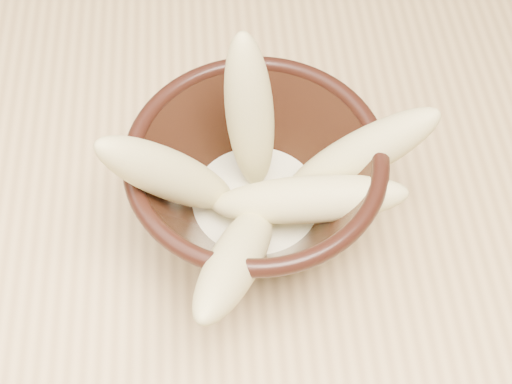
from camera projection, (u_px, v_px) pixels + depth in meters
table at (336, 199)px, 0.65m from camera, size 1.20×0.80×0.75m
bowl at (256, 186)px, 0.50m from camera, size 0.18×0.18×0.10m
milk_puddle at (256, 204)px, 0.52m from camera, size 0.10×0.10×0.01m
banana_upright at (250, 115)px, 0.48m from camera, size 0.05×0.07×0.13m
banana_left at (170, 175)px, 0.46m from camera, size 0.11×0.06×0.13m
banana_right at (359, 155)px, 0.49m from camera, size 0.12×0.04×0.11m
banana_across at (307, 199)px, 0.48m from camera, size 0.14×0.05×0.06m
banana_front at (237, 258)px, 0.45m from camera, size 0.08×0.14×0.10m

